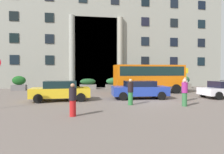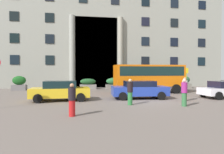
{
  "view_description": "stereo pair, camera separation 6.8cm",
  "coord_description": "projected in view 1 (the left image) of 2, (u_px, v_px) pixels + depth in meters",
  "views": [
    {
      "loc": [
        -4.78,
        -13.84,
        2.11
      ],
      "look_at": [
        -1.43,
        6.66,
        1.57
      ],
      "focal_mm": 32.15,
      "sensor_mm": 36.0,
      "label": 1
    },
    {
      "loc": [
        -4.71,
        -13.86,
        2.11
      ],
      "look_at": [
        -1.43,
        6.66,
        1.57
      ],
      "focal_mm": 32.15,
      "sensor_mm": 36.0,
      "label": 2
    }
  ],
  "objects": [
    {
      "name": "ground_plane",
      "position": [
        146.0,
        102.0,
        14.49
      ],
      "size": [
        80.0,
        64.0,
        0.12
      ],
      "primitive_type": "cube",
      "color": "#635852"
    },
    {
      "name": "office_building_facade",
      "position": [
        110.0,
        33.0,
        31.51
      ],
      "size": [
        32.02,
        9.63,
        16.48
      ],
      "color": "gray",
      "rests_on": "ground_plane"
    },
    {
      "name": "orange_minibus",
      "position": [
        148.0,
        76.0,
        20.21
      ],
      "size": [
        6.79,
        2.73,
        2.79
      ],
      "rotation": [
        0.0,
        0.0,
        -0.0
      ],
      "color": "orange",
      "rests_on": "ground_plane"
    },
    {
      "name": "bus_stop_sign",
      "position": [
        186.0,
        76.0,
        22.79
      ],
      "size": [
        0.44,
        0.08,
        2.54
      ],
      "color": "#919D13",
      "rests_on": "ground_plane"
    },
    {
      "name": "hedge_planter_west",
      "position": [
        19.0,
        83.0,
        22.72
      ],
      "size": [
        1.54,
        0.83,
        1.64
      ],
      "color": "slate",
      "rests_on": "ground_plane"
    },
    {
      "name": "hedge_planter_far_west",
      "position": [
        88.0,
        84.0,
        24.44
      ],
      "size": [
        1.98,
        0.94,
        1.28
      ],
      "color": "gray",
      "rests_on": "ground_plane"
    },
    {
      "name": "hedge_planter_entrance_right",
      "position": [
        183.0,
        82.0,
        25.88
      ],
      "size": [
        1.77,
        0.91,
        1.59
      ],
      "color": "slate",
      "rests_on": "ground_plane"
    },
    {
      "name": "hedge_planter_entrance_left",
      "position": [
        153.0,
        83.0,
        25.65
      ],
      "size": [
        1.57,
        0.88,
        1.39
      ],
      "color": "#696A59",
      "rests_on": "ground_plane"
    },
    {
      "name": "hedge_planter_east",
      "position": [
        114.0,
        84.0,
        24.75
      ],
      "size": [
        1.97,
        0.94,
        1.36
      ],
      "color": "slate",
      "rests_on": "ground_plane"
    },
    {
      "name": "parked_sedan_far",
      "position": [
        60.0,
        90.0,
        14.66
      ],
      "size": [
        4.29,
        2.26,
        1.46
      ],
      "rotation": [
        0.0,
        0.0,
        0.05
      ],
      "color": "gold",
      "rests_on": "ground_plane"
    },
    {
      "name": "parked_hatchback_near",
      "position": [
        140.0,
        89.0,
        15.73
      ],
      "size": [
        4.39,
        2.16,
        1.4
      ],
      "rotation": [
        0.0,
        0.0,
        -0.05
      ],
      "color": "#21399C",
      "rests_on": "ground_plane"
    },
    {
      "name": "motorcycle_near_kerb",
      "position": [
        125.0,
        91.0,
        17.29
      ],
      "size": [
        2.07,
        0.55,
        0.89
      ],
      "rotation": [
        0.0,
        0.0,
        -0.08
      ],
      "color": "black",
      "rests_on": "ground_plane"
    },
    {
      "name": "pedestrian_child_trailing",
      "position": [
        73.0,
        100.0,
        9.47
      ],
      "size": [
        0.36,
        0.36,
        1.56
      ],
      "rotation": [
        0.0,
        0.0,
        2.28
      ],
      "color": "#B01819",
      "rests_on": "ground_plane"
    },
    {
      "name": "pedestrian_man_crossing",
      "position": [
        130.0,
        92.0,
        12.73
      ],
      "size": [
        0.36,
        0.36,
        1.66
      ],
      "rotation": [
        0.0,
        0.0,
        5.76
      ],
      "color": "#296E35",
      "rests_on": "ground_plane"
    },
    {
      "name": "pedestrian_woman_with_bag",
      "position": [
        185.0,
        89.0,
        14.48
      ],
      "size": [
        0.36,
        0.36,
        1.71
      ],
      "rotation": [
        0.0,
        0.0,
        5.67
      ],
      "color": "#AA171E",
      "rests_on": "ground_plane"
    },
    {
      "name": "pedestrian_woman_dark_dress",
      "position": [
        185.0,
        92.0,
        12.25
      ],
      "size": [
        0.36,
        0.36,
        1.68
      ],
      "rotation": [
        0.0,
        0.0,
        3.93
      ],
      "color": "#30663A",
      "rests_on": "ground_plane"
    }
  ]
}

